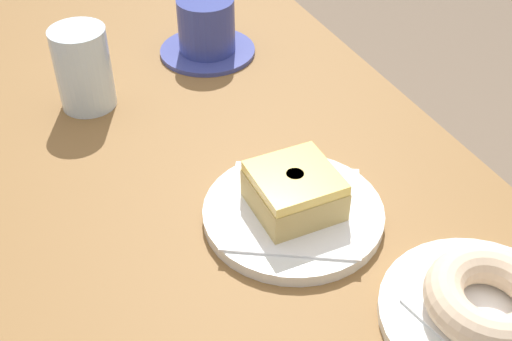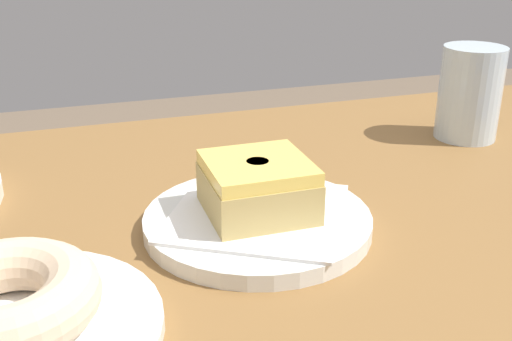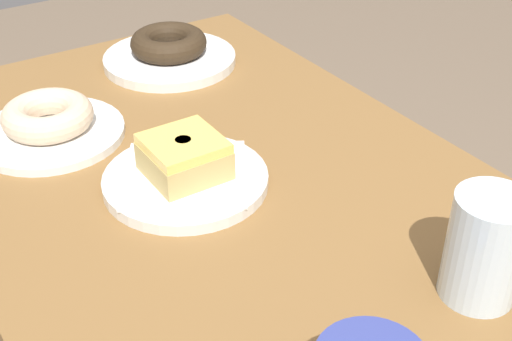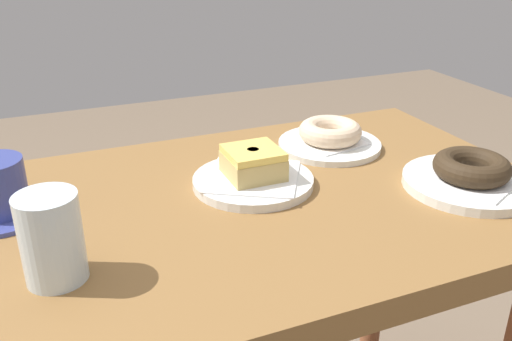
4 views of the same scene
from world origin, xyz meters
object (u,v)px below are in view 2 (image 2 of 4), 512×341
object	(u,v)px
donut_glazed_square	(258,186)
water_glass	(470,93)
plate_glazed_square	(257,221)
plate_sugar_ring	(11,334)
donut_sugar_ring	(5,298)

from	to	relation	value
donut_glazed_square	water_glass	bearing A→B (deg)	25.10
donut_glazed_square	plate_glazed_square	bearing A→B (deg)	0.00
plate_sugar_ring	water_glass	bearing A→B (deg)	25.48
plate_sugar_ring	plate_glazed_square	bearing A→B (deg)	26.08
donut_glazed_square	donut_sugar_ring	xyz separation A→B (m)	(-0.20, -0.10, -0.01)
plate_glazed_square	donut_glazed_square	distance (m)	0.03
donut_glazed_square	plate_sugar_ring	size ratio (longest dim) A/B	0.45
donut_glazed_square	plate_sugar_ring	distance (m)	0.23
water_glass	plate_sugar_ring	bearing A→B (deg)	-154.52
plate_sugar_ring	donut_glazed_square	bearing A→B (deg)	26.08
plate_sugar_ring	donut_sugar_ring	bearing A→B (deg)	0.00
donut_glazed_square	donut_sugar_ring	size ratio (longest dim) A/B	0.73
plate_glazed_square	water_glass	size ratio (longest dim) A/B	1.77
donut_glazed_square	water_glass	world-z (taller)	water_glass
donut_sugar_ring	water_glass	world-z (taller)	water_glass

